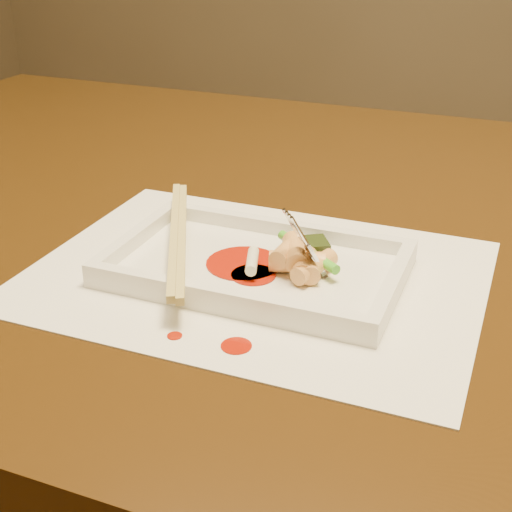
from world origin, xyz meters
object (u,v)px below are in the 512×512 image
at_px(chopstick_a, 174,234).
at_px(plate_base, 256,270).
at_px(fork, 341,193).
at_px(table, 271,283).
at_px(placemat, 256,274).

bearing_deg(chopstick_a, plate_base, 0.00).
distance_m(plate_base, fork, 0.11).
xyz_separation_m(plate_base, chopstick_a, (-0.08, 0.00, 0.02)).
height_order(plate_base, fork, fork).
height_order(table, plate_base, plate_base).
bearing_deg(plate_base, fork, 14.42).
distance_m(plate_base, chopstick_a, 0.08).
relative_size(table, placemat, 3.50).
relative_size(placemat, plate_base, 1.54).
bearing_deg(table, placemat, -73.97).
height_order(placemat, fork, fork).
bearing_deg(chopstick_a, fork, 6.75).
distance_m(placemat, chopstick_a, 0.09).
height_order(table, placemat, placemat).
distance_m(table, chopstick_a, 0.21).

